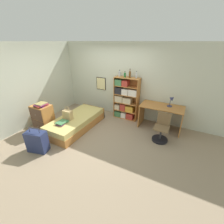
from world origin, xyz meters
TOP-DOWN VIEW (x-y plane):
  - ground_plane at (0.00, 0.00)m, footprint 14.00×14.00m
  - wall_back at (-0.00, 1.63)m, footprint 10.00×0.09m
  - wall_left at (-2.19, 0.00)m, footprint 0.06×10.00m
  - bed at (-0.69, 0.02)m, footprint 0.93×2.03m
  - handbag at (-0.79, -0.23)m, footprint 0.29×0.16m
  - book_stack_on_bed at (-0.75, -0.52)m, footprint 0.28×0.38m
  - suitcase at (-0.82, -1.37)m, footprint 0.55×0.39m
  - dresser at (-1.55, -0.55)m, footprint 0.57×0.47m
  - magazine_pile_on_dresser at (-1.51, -0.55)m, footprint 0.35×0.38m
  - bookcase at (0.42, 1.41)m, footprint 0.87×0.34m
  - bottle_green at (0.16, 1.45)m, footprint 0.08×0.08m
  - bottle_brown at (0.38, 1.40)m, footprint 0.07×0.07m
  - bottle_clear at (0.56, 1.40)m, footprint 0.07×0.07m
  - bottle_blue at (0.77, 1.44)m, footprint 0.06×0.06m
  - desk at (1.74, 1.25)m, footprint 1.30×0.67m
  - desk_lamp at (1.97, 1.34)m, footprint 0.21×0.16m
  - desk_chair at (1.90, 0.59)m, footprint 0.44×0.44m
  - waste_bin at (1.92, 1.18)m, footprint 0.23×0.23m

SIDE VIEW (x-z plane):
  - ground_plane at x=0.00m, z-range 0.00..0.00m
  - waste_bin at x=1.92m, z-range 0.00..0.23m
  - bed at x=-0.69m, z-range 0.00..0.40m
  - desk_chair at x=1.90m, z-range -0.15..0.67m
  - suitcase at x=-0.82m, z-range -0.06..0.63m
  - dresser at x=-1.55m, z-range 0.00..0.82m
  - book_stack_on_bed at x=-0.75m, z-range 0.40..0.46m
  - desk at x=1.74m, z-range 0.16..0.93m
  - handbag at x=-0.79m, z-range 0.34..0.77m
  - bookcase at x=0.42m, z-range -0.05..1.46m
  - magazine_pile_on_dresser at x=-1.51m, z-range 0.82..0.91m
  - desk_lamp at x=1.97m, z-range 0.82..1.18m
  - wall_back at x=0.00m, z-range 0.00..2.60m
  - wall_left at x=-2.19m, z-range 0.00..2.60m
  - bottle_brown at x=0.38m, z-range 1.48..1.68m
  - bottle_green at x=0.16m, z-range 1.48..1.69m
  - bottle_blue at x=0.77m, z-range 1.48..1.71m
  - bottle_clear at x=0.56m, z-range 1.47..1.76m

